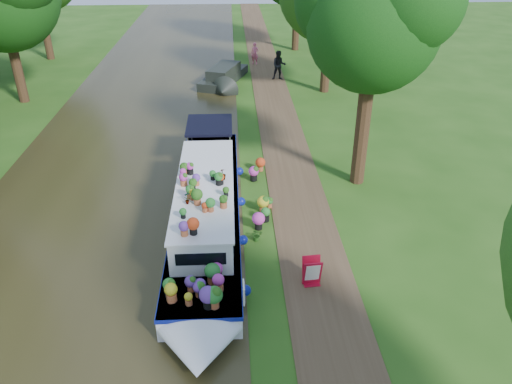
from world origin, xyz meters
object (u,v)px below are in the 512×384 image
object	(u,v)px
plant_boat	(206,210)
pedestrian_pink	(255,53)
sandwich_board	(312,273)
pedestrian_dark	(279,65)
second_boat	(224,76)

from	to	relation	value
plant_boat	pedestrian_pink	bearing A→B (deg)	82.88
plant_boat	sandwich_board	bearing A→B (deg)	-43.31
pedestrian_pink	pedestrian_dark	xyz separation A→B (m)	(1.40, -4.00, 0.18)
second_boat	sandwich_board	bearing A→B (deg)	-62.88
plant_boat	sandwich_board	xyz separation A→B (m)	(3.20, -3.02, -0.43)
plant_boat	sandwich_board	world-z (taller)	plant_boat
second_boat	pedestrian_pink	world-z (taller)	pedestrian_pink
second_boat	pedestrian_pink	size ratio (longest dim) A/B	4.08
sandwich_board	pedestrian_pink	xyz separation A→B (m)	(-0.45, 25.02, 0.37)
sandwich_board	pedestrian_dark	world-z (taller)	pedestrian_dark
second_boat	pedestrian_dark	xyz separation A→B (m)	(3.65, 0.62, 0.51)
second_boat	pedestrian_dark	bearing A→B (deg)	29.27
second_boat	pedestrian_pink	bearing A→B (deg)	83.62
pedestrian_dark	second_boat	bearing A→B (deg)	-169.35
sandwich_board	pedestrian_pink	size ratio (longest dim) A/B	0.57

